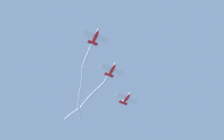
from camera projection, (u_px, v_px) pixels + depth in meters
airplane_lead at (96, 37)px, 77.15m from camera, size 6.12×4.58×1.52m
smoke_trail_lead at (82, 85)px, 85.19m from camera, size 4.62×24.45×1.52m
airplane_left_wing at (112, 70)px, 83.05m from camera, size 6.14×4.63×1.52m
smoke_trail_left_wing at (87, 100)px, 89.22m from camera, size 7.44×19.03×1.88m
airplane_right_wing at (127, 98)px, 88.96m from camera, size 6.17×4.67×1.52m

